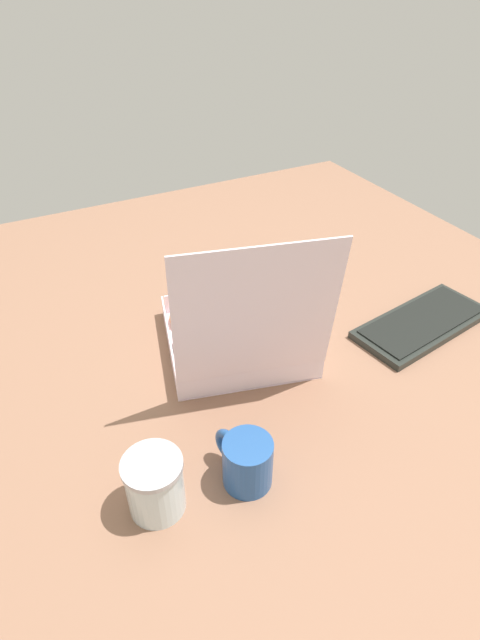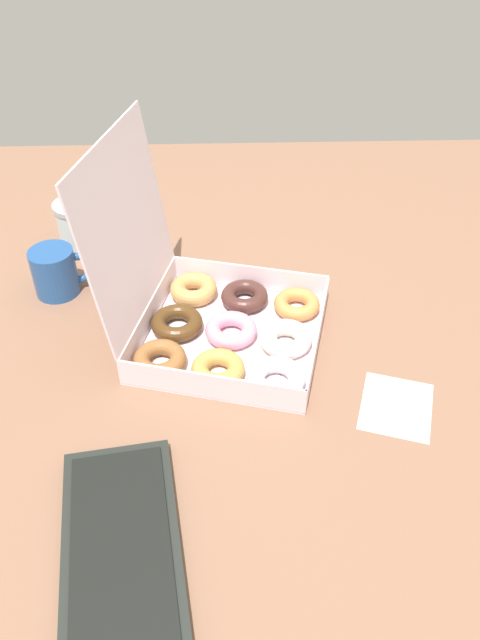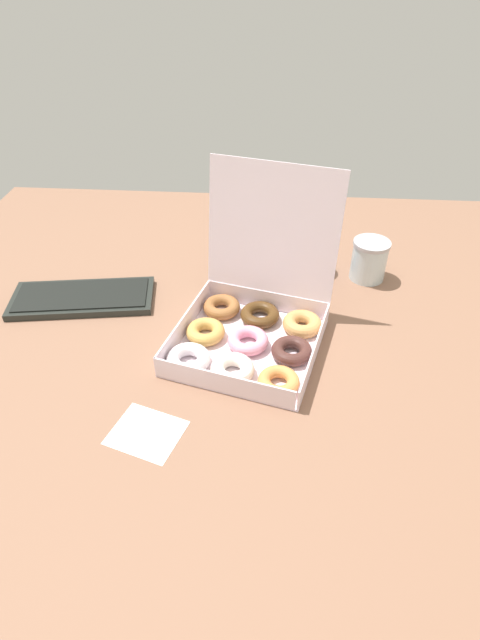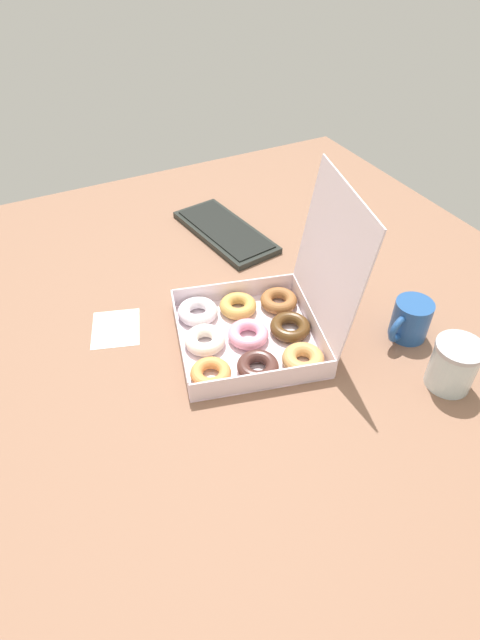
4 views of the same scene
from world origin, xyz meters
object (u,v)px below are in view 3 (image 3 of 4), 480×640
at_px(donut_box, 250,328).
at_px(glass_jar, 369,260).
at_px(keyboard, 83,298).
at_px(coffee_mug, 311,256).

height_order(donut_box, glass_jar, donut_box).
bearing_deg(keyboard, coffee_mug, 17.72).
distance_m(keyboard, coffee_mug, 0.63).
relative_size(donut_box, glass_jar, 3.81).
xyz_separation_m(donut_box, glass_jar, (0.31, 0.30, 0.02)).
xyz_separation_m(keyboard, coffee_mug, (0.60, 0.19, 0.04)).
bearing_deg(donut_box, keyboard, 163.62).
bearing_deg(donut_box, glass_jar, 44.19).
bearing_deg(glass_jar, donut_box, -135.81).
relative_size(donut_box, keyboard, 1.13).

